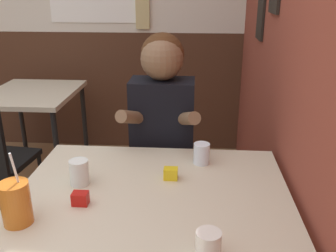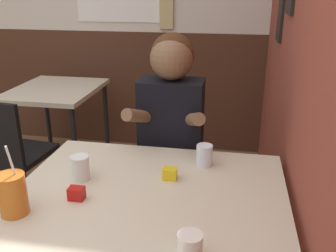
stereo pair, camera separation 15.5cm
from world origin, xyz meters
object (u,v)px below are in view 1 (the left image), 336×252
(main_table, at_px, (152,210))
(person_seated, at_px, (162,141))
(background_table, at_px, (33,102))
(cocktail_pitcher, at_px, (16,203))

(main_table, relative_size, person_seated, 0.86)
(background_table, height_order, person_seated, person_seated)
(person_seated, relative_size, cocktail_pitcher, 4.64)
(cocktail_pitcher, bearing_deg, main_table, 23.46)
(background_table, bearing_deg, main_table, -53.00)
(main_table, xyz_separation_m, cocktail_pitcher, (-0.45, -0.19, 0.13))
(background_table, bearing_deg, person_seated, -37.15)
(main_table, bearing_deg, background_table, 127.00)
(main_table, relative_size, background_table, 1.42)
(main_table, height_order, background_table, same)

